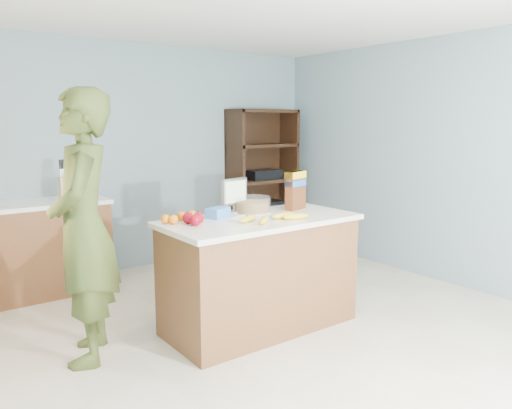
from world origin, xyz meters
TOP-DOWN VIEW (x-y plane):
  - floor at (0.00, 0.00)m, footprint 4.50×5.00m
  - walls at (0.00, 0.00)m, footprint 4.52×5.02m
  - counter_peninsula at (0.00, 0.30)m, footprint 1.56×0.76m
  - back_cabinet at (-1.20, 2.20)m, footprint 1.24×0.62m
  - shelving_unit at (1.55, 2.35)m, footprint 0.90×0.40m
  - person at (-1.28, 0.59)m, footprint 0.69×0.81m
  - knife_block at (-0.94, 2.17)m, footprint 0.12×0.10m
  - envelopes at (-0.01, 0.41)m, footprint 0.45×0.23m
  - bananas at (0.01, 0.14)m, footprint 0.57×0.27m
  - apples at (-0.54, 0.39)m, footprint 0.15×0.19m
  - oranges at (-0.57, 0.51)m, footprint 0.32×0.21m
  - blue_carton at (-0.26, 0.50)m, footprint 0.21×0.18m
  - salad_bowl at (0.11, 0.54)m, footprint 0.30×0.30m
  - tv at (-0.01, 0.63)m, footprint 0.28×0.12m
  - cereal_box at (0.48, 0.43)m, footprint 0.23×0.14m

SIDE VIEW (x-z plane):
  - floor at x=0.00m, z-range -0.01..0.01m
  - counter_peninsula at x=0.00m, z-range -0.03..0.87m
  - back_cabinet at x=-1.20m, z-range 0.00..0.90m
  - shelving_unit at x=1.55m, z-range -0.04..1.76m
  - envelopes at x=-0.01m, z-range 0.90..0.90m
  - bananas at x=0.01m, z-range 0.90..0.95m
  - oranges at x=-0.57m, z-range 0.90..0.97m
  - person at x=-1.28m, z-range 0.00..1.87m
  - blue_carton at x=-0.26m, z-range 0.90..0.98m
  - apples at x=-0.54m, z-range 0.90..0.98m
  - salad_bowl at x=0.11m, z-range 0.89..1.02m
  - knife_block at x=-0.94m, z-range 0.86..1.17m
  - tv at x=-0.01m, z-range 0.92..1.20m
  - cereal_box at x=0.48m, z-range 0.93..1.26m
  - walls at x=0.00m, z-range 0.40..2.91m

